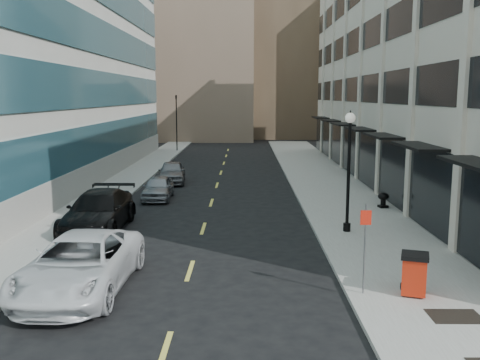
{
  "coord_description": "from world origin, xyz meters",
  "views": [
    {
      "loc": [
        1.92,
        -9.91,
        6.04
      ],
      "look_at": [
        1.71,
        11.68,
        2.63
      ],
      "focal_mm": 40.0,
      "sensor_mm": 36.0,
      "label": 1
    }
  ],
  "objects_px": {
    "sign_post": "(365,237)",
    "car_white_van": "(80,264)",
    "car_black_pickup": "(98,211)",
    "car_silver_sedan": "(158,188)",
    "trash_bin": "(414,273)",
    "urn_planter": "(383,198)",
    "lamppost": "(349,161)",
    "traffic_signal": "(176,99)",
    "car_grey_sedan": "(172,172)"
  },
  "relations": [
    {
      "from": "traffic_signal",
      "to": "lamppost",
      "type": "xyz_separation_m",
      "value": [
        11.9,
        -35.0,
        -2.46
      ]
    },
    {
      "from": "car_white_van",
      "to": "sign_post",
      "type": "height_order",
      "value": "sign_post"
    },
    {
      "from": "car_white_van",
      "to": "urn_planter",
      "type": "relative_size",
      "value": 7.74
    },
    {
      "from": "traffic_signal",
      "to": "sign_post",
      "type": "height_order",
      "value": "traffic_signal"
    },
    {
      "from": "car_black_pickup",
      "to": "sign_post",
      "type": "bearing_deg",
      "value": -37.91
    },
    {
      "from": "car_white_van",
      "to": "lamppost",
      "type": "height_order",
      "value": "lamppost"
    },
    {
      "from": "car_grey_sedan",
      "to": "urn_planter",
      "type": "relative_size",
      "value": 5.53
    },
    {
      "from": "car_silver_sedan",
      "to": "sign_post",
      "type": "distance_m",
      "value": 17.81
    },
    {
      "from": "car_black_pickup",
      "to": "lamppost",
      "type": "xyz_separation_m",
      "value": [
        11.1,
        -0.6,
        2.38
      ]
    },
    {
      "from": "car_silver_sedan",
      "to": "sign_post",
      "type": "height_order",
      "value": "sign_post"
    },
    {
      "from": "car_silver_sedan",
      "to": "car_grey_sedan",
      "type": "bearing_deg",
      "value": 88.7
    },
    {
      "from": "lamppost",
      "to": "car_black_pickup",
      "type": "bearing_deg",
      "value": 176.88
    },
    {
      "from": "urn_planter",
      "to": "sign_post",
      "type": "bearing_deg",
      "value": -106.83
    },
    {
      "from": "car_black_pickup",
      "to": "sign_post",
      "type": "height_order",
      "value": "sign_post"
    },
    {
      "from": "car_silver_sedan",
      "to": "urn_planter",
      "type": "relative_size",
      "value": 4.98
    },
    {
      "from": "traffic_signal",
      "to": "car_silver_sedan",
      "type": "distance_m",
      "value": 27.56
    },
    {
      "from": "traffic_signal",
      "to": "car_white_van",
      "type": "relative_size",
      "value": 1.12
    },
    {
      "from": "car_black_pickup",
      "to": "car_white_van",
      "type": "bearing_deg",
      "value": -78.23
    },
    {
      "from": "car_silver_sedan",
      "to": "urn_planter",
      "type": "bearing_deg",
      "value": -14.6
    },
    {
      "from": "car_black_pickup",
      "to": "sign_post",
      "type": "distance_m",
      "value": 13.05
    },
    {
      "from": "urn_planter",
      "to": "car_white_van",
      "type": "bearing_deg",
      "value": -136.01
    },
    {
      "from": "car_black_pickup",
      "to": "urn_planter",
      "type": "distance_m",
      "value": 14.67
    },
    {
      "from": "car_white_van",
      "to": "urn_planter",
      "type": "xyz_separation_m",
      "value": [
        12.48,
        12.05,
        -0.23
      ]
    },
    {
      "from": "car_white_van",
      "to": "car_grey_sedan",
      "type": "distance_m",
      "value": 21.0
    },
    {
      "from": "car_silver_sedan",
      "to": "sign_post",
      "type": "relative_size",
      "value": 1.47
    },
    {
      "from": "car_grey_sedan",
      "to": "trash_bin",
      "type": "distance_m",
      "value": 23.88
    },
    {
      "from": "car_grey_sedan",
      "to": "sign_post",
      "type": "height_order",
      "value": "sign_post"
    },
    {
      "from": "traffic_signal",
      "to": "car_black_pickup",
      "type": "bearing_deg",
      "value": -88.66
    },
    {
      "from": "car_silver_sedan",
      "to": "lamppost",
      "type": "xyz_separation_m",
      "value": [
        9.6,
        -8.0,
        2.57
      ]
    },
    {
      "from": "car_grey_sedan",
      "to": "car_black_pickup",
      "type": "bearing_deg",
      "value": -101.23
    },
    {
      "from": "car_silver_sedan",
      "to": "urn_planter",
      "type": "height_order",
      "value": "car_silver_sedan"
    },
    {
      "from": "car_silver_sedan",
      "to": "urn_planter",
      "type": "xyz_separation_m",
      "value": [
        12.48,
        -2.95,
        -0.04
      ]
    },
    {
      "from": "car_grey_sedan",
      "to": "sign_post",
      "type": "bearing_deg",
      "value": -72.88
    },
    {
      "from": "car_white_van",
      "to": "car_black_pickup",
      "type": "relative_size",
      "value": 1.03
    },
    {
      "from": "trash_bin",
      "to": "urn_planter",
      "type": "height_order",
      "value": "trash_bin"
    },
    {
      "from": "car_silver_sedan",
      "to": "car_grey_sedan",
      "type": "height_order",
      "value": "car_grey_sedan"
    },
    {
      "from": "car_silver_sedan",
      "to": "urn_planter",
      "type": "distance_m",
      "value": 12.82
    },
    {
      "from": "traffic_signal",
      "to": "urn_planter",
      "type": "relative_size",
      "value": 8.63
    },
    {
      "from": "sign_post",
      "to": "urn_planter",
      "type": "xyz_separation_m",
      "value": [
        3.8,
        12.56,
        -1.24
      ]
    },
    {
      "from": "car_black_pickup",
      "to": "sign_post",
      "type": "xyz_separation_m",
      "value": [
        10.18,
        -8.11,
        1.01
      ]
    },
    {
      "from": "lamppost",
      "to": "trash_bin",
      "type": "bearing_deg",
      "value": -85.8
    },
    {
      "from": "car_white_van",
      "to": "trash_bin",
      "type": "relative_size",
      "value": 4.91
    },
    {
      "from": "car_white_van",
      "to": "car_silver_sedan",
      "type": "height_order",
      "value": "car_white_van"
    },
    {
      "from": "traffic_signal",
      "to": "car_silver_sedan",
      "type": "relative_size",
      "value": 1.74
    },
    {
      "from": "traffic_signal",
      "to": "car_silver_sedan",
      "type": "height_order",
      "value": "traffic_signal"
    },
    {
      "from": "car_white_van",
      "to": "car_silver_sedan",
      "type": "relative_size",
      "value": 1.56
    },
    {
      "from": "car_grey_sedan",
      "to": "lamppost",
      "type": "relative_size",
      "value": 0.84
    },
    {
      "from": "sign_post",
      "to": "car_white_van",
      "type": "bearing_deg",
      "value": 177.86
    },
    {
      "from": "sign_post",
      "to": "trash_bin",
      "type": "bearing_deg",
      "value": -2.82
    },
    {
      "from": "car_grey_sedan",
      "to": "urn_planter",
      "type": "bearing_deg",
      "value": -40.51
    }
  ]
}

